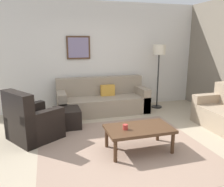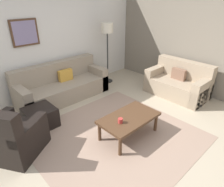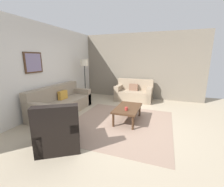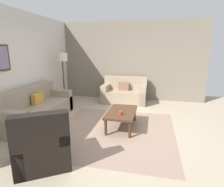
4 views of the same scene
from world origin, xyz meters
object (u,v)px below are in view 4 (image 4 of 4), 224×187
object	(u,v)px
cup	(121,113)
lamp_standing	(63,62)
coffee_table	(122,113)
couch_loveseat	(125,93)
ottoman	(43,133)
armchair_leather	(42,148)
couch_main	(35,110)

from	to	relation	value
cup	lamp_standing	size ratio (longest dim) A/B	0.05
coffee_table	lamp_standing	bearing A→B (deg)	56.29
couch_loveseat	cup	distance (m)	2.51
ottoman	cup	distance (m)	1.66
ottoman	lamp_standing	xyz separation A→B (m)	(2.53, 0.79, 1.21)
coffee_table	couch_loveseat	bearing A→B (deg)	7.23
armchair_leather	coffee_table	xyz separation A→B (m)	(1.76, -0.96, 0.05)
couch_main	lamp_standing	distance (m)	1.90
coffee_table	cup	size ratio (longest dim) A/B	12.95
couch_loveseat	armchair_leather	xyz separation A→B (m)	(-3.99, 0.67, 0.00)
ottoman	coffee_table	distance (m)	1.77
couch_main	ottoman	xyz separation A→B (m)	(-0.98, -0.84, -0.10)
ottoman	armchair_leather	bearing A→B (deg)	-146.89
couch_main	armchair_leather	bearing A→B (deg)	-142.33
armchair_leather	coffee_table	distance (m)	2.00
armchair_leather	ottoman	distance (m)	0.83
couch_main	coffee_table	size ratio (longest dim) A/B	2.07
ottoman	lamp_standing	world-z (taller)	lamp_standing
lamp_standing	cup	bearing A→B (deg)	-127.73
couch_loveseat	lamp_standing	world-z (taller)	lamp_standing
armchair_leather	cup	xyz separation A→B (m)	(1.51, -0.98, 0.15)
ottoman	coffee_table	world-z (taller)	coffee_table
armchair_leather	cup	world-z (taller)	armchair_leather
ottoman	cup	bearing A→B (deg)	-60.41
ottoman	lamp_standing	bearing A→B (deg)	17.28
cup	lamp_standing	distance (m)	2.96
couch_loveseat	cup	world-z (taller)	couch_loveseat
couch_main	lamp_standing	bearing A→B (deg)	-2.09
couch_loveseat	coffee_table	xyz separation A→B (m)	(-2.24, -0.28, 0.06)
lamp_standing	armchair_leather	bearing A→B (deg)	-158.97
couch_loveseat	armchair_leather	world-z (taller)	armchair_leather
coffee_table	cup	distance (m)	0.27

